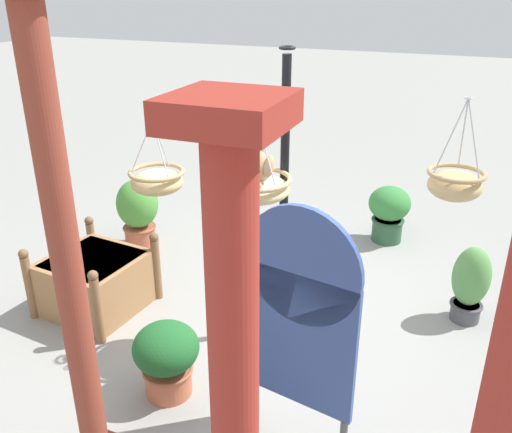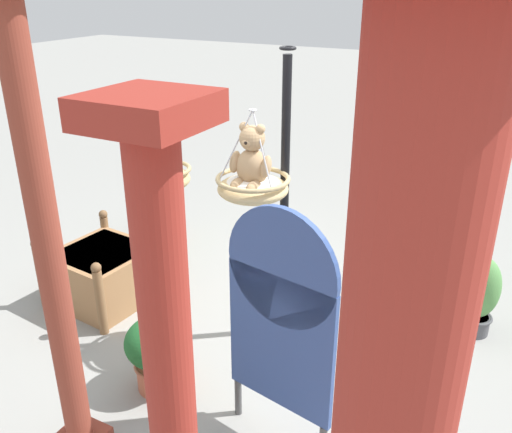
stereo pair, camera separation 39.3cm
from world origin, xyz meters
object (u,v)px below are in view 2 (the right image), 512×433
teddy_bear (251,161)px  display_sign_board (280,313)px  hanging_basket_right_low (164,177)px  wooden_planter_box (104,273)px  potted_plant_flowering_red (155,206)px  hanging_basket_with_teddy (253,187)px  display_pole_central (283,255)px  hanging_basket_left_high (459,190)px  greenhouse_pillar_left (50,260)px  potted_plant_tall_leafy (407,216)px  potted_plant_fern_front (479,294)px  potted_plant_conical_shrub (158,350)px

teddy_bear → display_sign_board: teddy_bear is taller
hanging_basket_right_low → wooden_planter_box: hanging_basket_right_low is taller
hanging_basket_right_low → potted_plant_flowering_red: size_ratio=0.82×
hanging_basket_with_teddy → display_pole_central: bearing=-121.0°
hanging_basket_left_high → display_sign_board: 1.70m
teddy_bear → greenhouse_pillar_left: bearing=73.5°
teddy_bear → hanging_basket_left_high: (-1.40, -0.62, -0.19)m
display_pole_central → hanging_basket_with_teddy: display_pole_central is taller
hanging_basket_right_low → potted_plant_tall_leafy: hanging_basket_right_low is taller
teddy_bear → potted_plant_fern_front: size_ratio=0.67×
hanging_basket_left_high → potted_plant_conical_shrub: (1.76, 1.42, -1.10)m
hanging_basket_with_teddy → display_sign_board: 1.16m
wooden_planter_box → hanging_basket_left_high: bearing=-167.4°
hanging_basket_with_teddy → teddy_bear: 0.21m
hanging_basket_right_low → display_sign_board: 2.01m
display_pole_central → hanging_basket_right_low: display_pole_central is taller
potted_plant_tall_leafy → display_sign_board: size_ratio=0.40×
display_pole_central → potted_plant_conical_shrub: size_ratio=4.12×
potted_plant_tall_leafy → potted_plant_conical_shrub: size_ratio=1.15×
display_pole_central → greenhouse_pillar_left: 2.02m
hanging_basket_left_high → potted_plant_fern_front: bearing=-120.8°
hanging_basket_right_low → hanging_basket_with_teddy: bearing=167.1°
display_pole_central → hanging_basket_right_low: bearing=0.9°
potted_plant_tall_leafy → potted_plant_conical_shrub: bearing=71.7°
teddy_bear → hanging_basket_right_low: bearing=-14.1°
display_pole_central → teddy_bear: display_pole_central is taller
hanging_basket_left_high → potted_plant_tall_leafy: hanging_basket_left_high is taller
potted_plant_conical_shrub → potted_plant_tall_leafy: bearing=-108.3°
display_pole_central → hanging_basket_left_high: size_ratio=3.08×
greenhouse_pillar_left → display_sign_board: (-1.10, -0.70, -0.42)m
hanging_basket_with_teddy → wooden_planter_box: size_ratio=0.72×
potted_plant_flowering_red → hanging_basket_right_low: bearing=133.5°
hanging_basket_right_low → display_pole_central: bearing=-179.1°
hanging_basket_left_high → greenhouse_pillar_left: 2.85m
potted_plant_conical_shrub → wooden_planter_box: bearing=-32.0°
wooden_planter_box → potted_plant_fern_front: (-3.22, -1.08, 0.10)m
hanging_basket_left_high → potted_plant_tall_leafy: bearing=-68.9°
potted_plant_conical_shrub → teddy_bear: bearing=-113.9°
wooden_planter_box → potted_plant_flowering_red: bearing=-74.6°
greenhouse_pillar_left → hanging_basket_right_low: bearing=-72.8°
hanging_basket_with_teddy → wooden_planter_box: hanging_basket_with_teddy is taller
potted_plant_fern_front → wooden_planter_box: bearing=18.6°
hanging_basket_right_low → potted_plant_fern_front: bearing=-163.7°
hanging_basket_left_high → wooden_planter_box: hanging_basket_left_high is taller
hanging_basket_with_teddy → potted_plant_fern_front: size_ratio=0.95×
potted_plant_tall_leafy → display_sign_board: (0.06, 3.26, 0.61)m
hanging_basket_left_high → hanging_basket_right_low: bearing=8.5°
display_pole_central → teddy_bear: 0.93m
hanging_basket_right_low → display_sign_board: hanging_basket_right_low is taller
hanging_basket_left_high → greenhouse_pillar_left: (1.86, 2.16, -0.02)m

